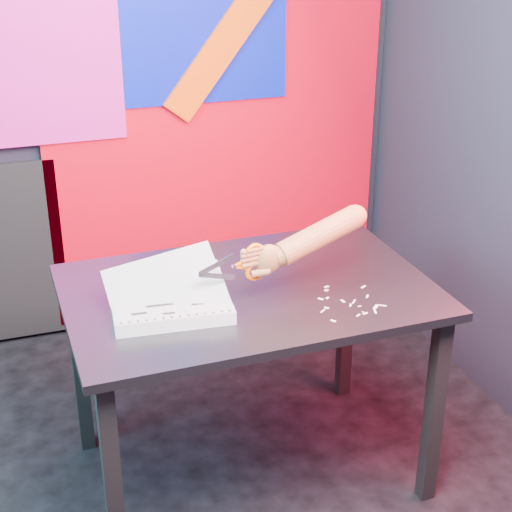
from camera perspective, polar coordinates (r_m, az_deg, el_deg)
name	(u,v)px	position (r m, az deg, el deg)	size (l,w,h in m)	color
room	(132,141)	(2.05, -9.04, 8.26)	(3.01, 3.01, 2.71)	black
backdrop	(89,138)	(3.56, -12.07, 8.40)	(2.88, 0.05, 2.08)	red
work_table	(248,312)	(2.62, -0.56, -4.08)	(1.20, 0.81, 0.75)	black
printout_stack	(171,304)	(2.44, -6.23, -3.48)	(0.38, 0.30, 0.19)	white
scissors	(250,263)	(2.43, -0.42, -0.52)	(0.22, 0.04, 0.13)	silver
hand_forearm	(311,239)	(2.51, 4.01, 1.26)	(0.44, 0.13, 0.17)	#9D613C
paper_clippings	(350,303)	(2.50, 6.89, -3.41)	(0.22, 0.23, 0.00)	silver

